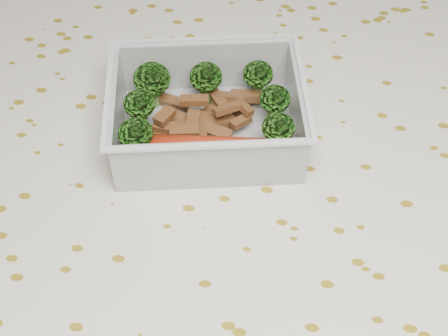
# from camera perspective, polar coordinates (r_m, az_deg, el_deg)

# --- Properties ---
(dining_table) EXTENTS (1.40, 0.90, 0.75)m
(dining_table) POSITION_cam_1_polar(r_m,az_deg,el_deg) (0.58, 0.61, -6.73)
(dining_table) COLOR brown
(dining_table) RESTS_ON ground
(tablecloth) EXTENTS (1.46, 0.96, 0.19)m
(tablecloth) POSITION_cam_1_polar(r_m,az_deg,el_deg) (0.53, 0.66, -3.86)
(tablecloth) COLOR silver
(tablecloth) RESTS_ON dining_table
(lunch_container) EXTENTS (0.18, 0.15, 0.06)m
(lunch_container) POSITION_cam_1_polar(r_m,az_deg,el_deg) (0.52, -1.51, 4.47)
(lunch_container) COLOR silver
(lunch_container) RESTS_ON tablecloth
(broccoli_florets) EXTENTS (0.14, 0.11, 0.04)m
(broccoli_florets) POSITION_cam_1_polar(r_m,az_deg,el_deg) (0.52, -2.19, 6.32)
(broccoli_florets) COLOR #608C3F
(broccoli_florets) RESTS_ON lunch_container
(meat_pile) EXTENTS (0.09, 0.07, 0.03)m
(meat_pile) POSITION_cam_1_polar(r_m,az_deg,el_deg) (0.53, -1.85, 4.73)
(meat_pile) COLOR brown
(meat_pile) RESTS_ON lunch_container
(sausage) EXTENTS (0.14, 0.03, 0.02)m
(sausage) POSITION_cam_1_polar(r_m,az_deg,el_deg) (0.50, -0.96, 1.58)
(sausage) COLOR #AB2A12
(sausage) RESTS_ON lunch_container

